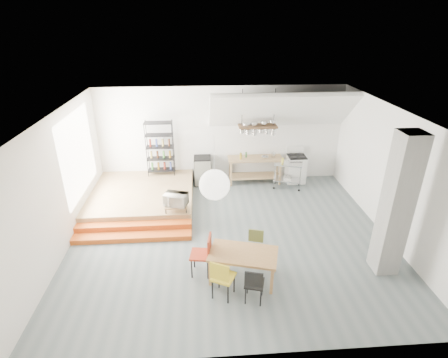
{
  "coord_description": "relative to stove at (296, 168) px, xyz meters",
  "views": [
    {
      "loc": [
        -0.71,
        -7.52,
        5.16
      ],
      "look_at": [
        -0.11,
        0.8,
        1.26
      ],
      "focal_mm": 28.0,
      "sensor_mm": 36.0,
      "label": 1
    }
  ],
  "objects": [
    {
      "name": "wall_back",
      "position": [
        -2.5,
        0.34,
        1.12
      ],
      "size": [
        8.0,
        0.04,
        3.2
      ],
      "primitive_type": "cube",
      "color": "silver",
      "rests_on": "ground"
    },
    {
      "name": "step_lower",
      "position": [
        -5.0,
        -3.11,
        -0.41
      ],
      "size": [
        3.0,
        0.35,
        0.13
      ],
      "primitive_type": "cube",
      "color": "#C04F16",
      "rests_on": "ground"
    },
    {
      "name": "floor",
      "position": [
        -2.5,
        -3.16,
        -0.48
      ],
      "size": [
        8.0,
        8.0,
        0.0
      ],
      "primitive_type": "plane",
      "color": "slate",
      "rests_on": "ground"
    },
    {
      "name": "paper_lantern",
      "position": [
        -2.95,
        -4.61,
        1.72
      ],
      "size": [
        0.6,
        0.6,
        0.6
      ],
      "primitive_type": "sphere",
      "color": "white",
      "rests_on": "ceiling"
    },
    {
      "name": "stove",
      "position": [
        0.0,
        0.0,
        0.0
      ],
      "size": [
        0.6,
        0.6,
        1.18
      ],
      "color": "white",
      "rests_on": "ground"
    },
    {
      "name": "microwave_shelf",
      "position": [
        -3.9,
        -2.41,
        0.07
      ],
      "size": [
        0.6,
        0.4,
        0.16
      ],
      "color": "olive",
      "rests_on": "platform"
    },
    {
      "name": "concrete_column",
      "position": [
        0.8,
        -4.66,
        1.12
      ],
      "size": [
        0.5,
        0.5,
        3.2
      ],
      "primitive_type": "cube",
      "color": "gray",
      "rests_on": "ground"
    },
    {
      "name": "microwave",
      "position": [
        -3.9,
        -2.41,
        0.25
      ],
      "size": [
        0.69,
        0.56,
        0.33
      ],
      "primitive_type": "imported",
      "rotation": [
        0.0,
        0.0,
        -0.29
      ],
      "color": "beige",
      "rests_on": "microwave_shelf"
    },
    {
      "name": "wire_shelving",
      "position": [
        -4.5,
        0.04,
        0.85
      ],
      "size": [
        0.88,
        0.38,
        1.8
      ],
      "color": "black",
      "rests_on": "platform"
    },
    {
      "name": "dining_table",
      "position": [
        -2.38,
        -4.77,
        0.12
      ],
      "size": [
        1.58,
        1.15,
        0.67
      ],
      "rotation": [
        0.0,
        0.0,
        -0.27
      ],
      "color": "olive",
      "rests_on": "ground"
    },
    {
      "name": "kitchen_counter",
      "position": [
        -1.4,
        -0.01,
        0.15
      ],
      "size": [
        1.8,
        0.6,
        0.91
      ],
      "color": "olive",
      "rests_on": "ground"
    },
    {
      "name": "platform",
      "position": [
        -5.0,
        -1.16,
        -0.28
      ],
      "size": [
        3.0,
        3.0,
        0.4
      ],
      "primitive_type": "cube",
      "color": "olive",
      "rests_on": "ground"
    },
    {
      "name": "chair_red",
      "position": [
        -3.19,
        -4.53,
        0.09
      ],
      "size": [
        0.5,
        0.5,
        0.96
      ],
      "rotation": [
        0.0,
        0.0,
        -1.72
      ],
      "color": "#A93018",
      "rests_on": "ground"
    },
    {
      "name": "chair_olive",
      "position": [
        -2.03,
        -4.2,
        -0.01
      ],
      "size": [
        0.45,
        0.45,
        0.79
      ],
      "rotation": [
        0.0,
        0.0,
        -0.29
      ],
      "color": "olive",
      "rests_on": "ground"
    },
    {
      "name": "ceiling",
      "position": [
        -2.5,
        -3.16,
        2.72
      ],
      "size": [
        8.0,
        7.0,
        0.02
      ],
      "primitive_type": "cube",
      "color": "white",
      "rests_on": "wall_back"
    },
    {
      "name": "rolling_cart",
      "position": [
        -0.38,
        -0.46,
        0.08
      ],
      "size": [
        0.98,
        0.72,
        0.87
      ],
      "rotation": [
        0.0,
        0.0,
        -0.29
      ],
      "color": "silver",
      "rests_on": "ground"
    },
    {
      "name": "pot_rack",
      "position": [
        -1.37,
        -0.23,
        1.5
      ],
      "size": [
        1.2,
        0.5,
        1.43
      ],
      "color": "#3E2718",
      "rests_on": "ceiling"
    },
    {
      "name": "chair_mustard",
      "position": [
        -2.86,
        -5.31,
        0.07
      ],
      "size": [
        0.56,
        0.56,
        0.92
      ],
      "rotation": [
        0.0,
        0.0,
        2.68
      ],
      "color": "gold",
      "rests_on": "ground"
    },
    {
      "name": "slope_ceiling",
      "position": [
        -0.7,
        -0.26,
        2.07
      ],
      "size": [
        4.4,
        1.44,
        1.32
      ],
      "primitive_type": "cube",
      "rotation": [
        -0.73,
        0.0,
        0.0
      ],
      "color": "white",
      "rests_on": "wall_back"
    },
    {
      "name": "window_pane",
      "position": [
        -6.48,
        -1.66,
        1.32
      ],
      "size": [
        0.02,
        2.5,
        2.2
      ],
      "primitive_type": "cube",
      "color": "white",
      "rests_on": "wall_left"
    },
    {
      "name": "step_upper",
      "position": [
        -5.0,
        -2.76,
        -0.35
      ],
      "size": [
        3.0,
        0.35,
        0.27
      ],
      "primitive_type": "cube",
      "color": "#C04F16",
      "rests_on": "ground"
    },
    {
      "name": "wall_right",
      "position": [
        1.5,
        -3.16,
        1.12
      ],
      "size": [
        0.04,
        7.0,
        3.2
      ],
      "primitive_type": "cube",
      "color": "silver",
      "rests_on": "ground"
    },
    {
      "name": "chair_black",
      "position": [
        -2.25,
        -5.47,
        0.0
      ],
      "size": [
        0.46,
        0.46,
        0.81
      ],
      "rotation": [
        0.0,
        0.0,
        2.87
      ],
      "color": "black",
      "rests_on": "ground"
    },
    {
      "name": "mini_fridge",
      "position": [
        -3.15,
        0.04,
        -0.0
      ],
      "size": [
        0.56,
        0.56,
        0.95
      ],
      "primitive_type": "cube",
      "color": "black",
      "rests_on": "ground"
    },
    {
      "name": "bowl",
      "position": [
        -1.09,
        -0.06,
        0.46
      ],
      "size": [
        0.29,
        0.29,
        0.06
      ],
      "primitive_type": "imported",
      "rotation": [
        0.0,
        0.0,
        -0.34
      ],
      "color": "silver",
      "rests_on": "kitchen_counter"
    },
    {
      "name": "wall_left",
      "position": [
        -6.5,
        -3.16,
        1.12
      ],
      "size": [
        0.04,
        7.0,
        3.2
      ],
      "primitive_type": "cube",
      "color": "silver",
      "rests_on": "ground"
    }
  ]
}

